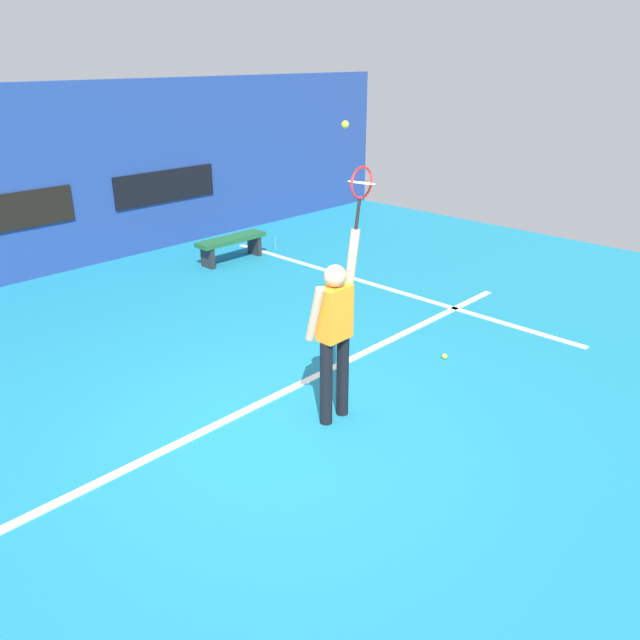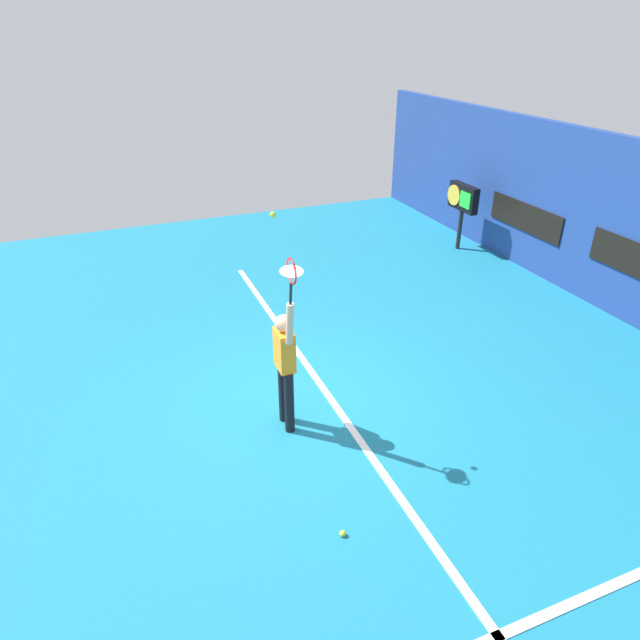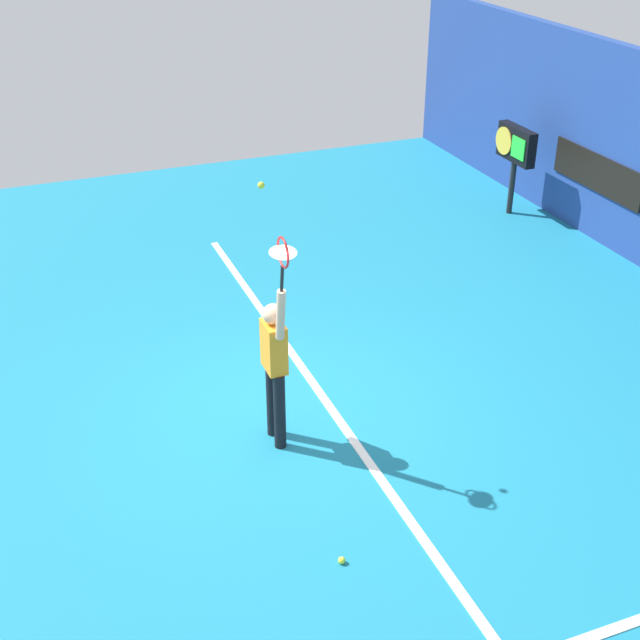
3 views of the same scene
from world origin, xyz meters
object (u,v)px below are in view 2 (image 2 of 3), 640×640
at_px(scoreboard_clock, 463,200).
at_px(spare_ball, 343,533).
at_px(tennis_racket, 291,274).
at_px(tennis_ball, 273,215).
at_px(tennis_player, 285,362).

bearing_deg(scoreboard_clock, spare_ball, -41.74).
bearing_deg(tennis_racket, scoreboard_clock, 130.67).
distance_m(tennis_ball, scoreboard_clock, 8.03).
height_order(tennis_player, spare_ball, tennis_player).
relative_size(tennis_racket, scoreboard_clock, 0.40).
relative_size(tennis_player, tennis_racket, 3.20).
height_order(tennis_player, tennis_racket, tennis_racket).
bearing_deg(spare_ball, tennis_player, 178.21).
bearing_deg(tennis_racket, spare_ball, -2.02).
bearing_deg(scoreboard_clock, tennis_racket, -49.33).
distance_m(tennis_player, tennis_racket, 1.42).
bearing_deg(spare_ball, scoreboard_clock, 138.26).
bearing_deg(tennis_player, scoreboard_clock, 128.72).
bearing_deg(spare_ball, tennis_ball, -179.24).
bearing_deg(tennis_player, tennis_racket, -0.69).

